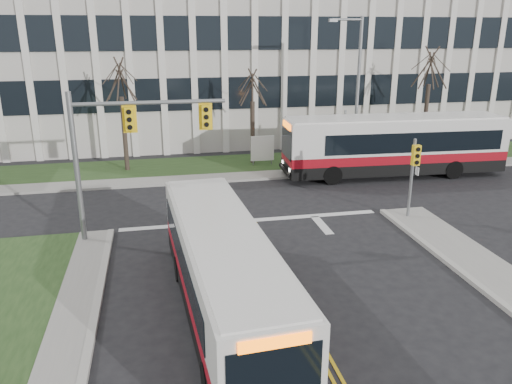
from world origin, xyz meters
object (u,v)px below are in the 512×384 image
at_px(streetlight, 355,85).
at_px(directory_sign, 262,149).
at_px(bus_main, 223,274).
at_px(bus_cross, 394,147).

relative_size(streetlight, directory_sign, 4.60).
relative_size(streetlight, bus_main, 0.86).
bearing_deg(bus_main, streetlight, 53.06).
relative_size(bus_main, bus_cross, 0.81).
xyz_separation_m(bus_main, bus_cross, (12.20, 13.57, 0.33)).
distance_m(streetlight, bus_cross, 4.45).
relative_size(directory_sign, bus_cross, 0.15).
distance_m(directory_sign, bus_cross, 8.11).
bearing_deg(streetlight, bus_main, -123.50).
bearing_deg(directory_sign, streetlight, -13.23).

